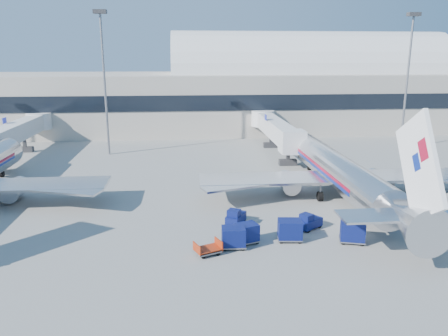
{
  "coord_description": "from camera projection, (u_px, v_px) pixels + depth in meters",
  "views": [
    {
      "loc": [
        -7.44,
        -41.71,
        15.75
      ],
      "look_at": [
        -3.15,
        6.0,
        3.42
      ],
      "focal_mm": 35.0,
      "sensor_mm": 36.0,
      "label": 1
    }
  ],
  "objects": [
    {
      "name": "barrier_mid",
      "position": [
        446.0,
        198.0,
        48.47
      ],
      "size": [
        3.0,
        0.55,
        0.9
      ],
      "primitive_type": "cube",
      "color": "#9E9E96",
      "rests_on": "ground"
    },
    {
      "name": "mast_west",
      "position": [
        103.0,
        62.0,
        68.31
      ],
      "size": [
        2.0,
        1.2,
        22.6
      ],
      "color": "slate",
      "rests_on": "ground"
    },
    {
      "name": "tug_right",
      "position": [
        395.0,
        218.0,
        41.68
      ],
      "size": [
        2.78,
        2.29,
        1.62
      ],
      "rotation": [
        0.0,
        0.0,
        -0.51
      ],
      "color": "#0A124B",
      "rests_on": "ground"
    },
    {
      "name": "mast_east",
      "position": [
        409.0,
        62.0,
        72.65
      ],
      "size": [
        2.0,
        1.2,
        22.6
      ],
      "color": "slate",
      "rests_on": "ground"
    },
    {
      "name": "tug_left",
      "position": [
        235.0,
        217.0,
        41.83
      ],
      "size": [
        2.29,
        2.82,
        1.65
      ],
      "rotation": [
        0.0,
        0.0,
        1.09
      ],
      "color": "#0A124B",
      "rests_on": "ground"
    },
    {
      "name": "jetbridge_near",
      "position": [
        274.0,
        128.0,
        74.2
      ],
      "size": [
        4.4,
        27.5,
        6.25
      ],
      "color": "silver",
      "rests_on": "ground"
    },
    {
      "name": "airliner_main",
      "position": [
        341.0,
        173.0,
        49.29
      ],
      "size": [
        32.0,
        37.26,
        12.07
      ],
      "color": "silver",
      "rests_on": "ground"
    },
    {
      "name": "tug_lead",
      "position": [
        309.0,
        222.0,
        40.78
      ],
      "size": [
        2.67,
        2.41,
        1.58
      ],
      "rotation": [
        0.0,
        0.0,
        0.63
      ],
      "color": "#0A124B",
      "rests_on": "ground"
    },
    {
      "name": "cart_train_b",
      "position": [
        247.0,
        233.0,
        37.66
      ],
      "size": [
        2.36,
        2.08,
        1.73
      ],
      "rotation": [
        0.0,
        0.0,
        0.35
      ],
      "color": "#0A124B",
      "rests_on": "ground"
    },
    {
      "name": "jetbridge_mid",
      "position": [
        18.0,
        131.0,
        70.55
      ],
      "size": [
        4.4,
        27.5,
        6.25
      ],
      "color": "silver",
      "rests_on": "ground"
    },
    {
      "name": "barrier_near",
      "position": [
        418.0,
        199.0,
        48.18
      ],
      "size": [
        3.0,
        0.55,
        0.9
      ],
      "primitive_type": "cube",
      "color": "#9E9E96",
      "rests_on": "ground"
    },
    {
      "name": "terminal",
      "position": [
        156.0,
        94.0,
        95.72
      ],
      "size": [
        170.0,
        28.15,
        21.0
      ],
      "color": "#B2AA9E",
      "rests_on": "ground"
    },
    {
      "name": "cart_train_c",
      "position": [
        234.0,
        237.0,
        36.69
      ],
      "size": [
        2.11,
        1.64,
        1.82
      ],
      "rotation": [
        0.0,
        0.0,
        -0.03
      ],
      "color": "#0A124B",
      "rests_on": "ground"
    },
    {
      "name": "ground",
      "position": [
        260.0,
        214.0,
        44.8
      ],
      "size": [
        260.0,
        260.0,
        0.0
      ],
      "primitive_type": "plane",
      "color": "gray",
      "rests_on": "ground"
    },
    {
      "name": "cart_open_red",
      "position": [
        208.0,
        250.0,
        35.59
      ],
      "size": [
        2.48,
        2.16,
        0.56
      ],
      "rotation": [
        0.0,
        0.0,
        0.4
      ],
      "color": "slate",
      "rests_on": "ground"
    },
    {
      "name": "cart_solo_far",
      "position": [
        439.0,
        219.0,
        41.04
      ],
      "size": [
        1.8,
        1.41,
        1.54
      ],
      "rotation": [
        0.0,
        0.0,
        0.05
      ],
      "color": "#0A124B",
      "rests_on": "ground"
    },
    {
      "name": "cart_train_a",
      "position": [
        290.0,
        230.0,
        38.13
      ],
      "size": [
        2.29,
        1.84,
        1.88
      ],
      "rotation": [
        0.0,
        0.0,
        -0.1
      ],
      "color": "#0A124B",
      "rests_on": "ground"
    },
    {
      "name": "cart_solo_near",
      "position": [
        353.0,
        232.0,
        37.75
      ],
      "size": [
        2.51,
        2.16,
        1.88
      ],
      "rotation": [
        0.0,
        0.0,
        -0.28
      ],
      "color": "#0A124B",
      "rests_on": "ground"
    }
  ]
}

